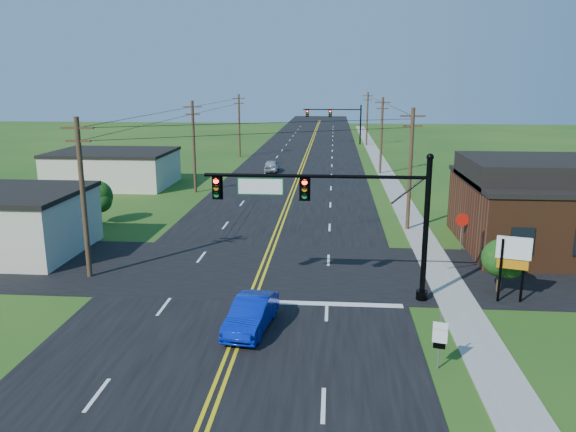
# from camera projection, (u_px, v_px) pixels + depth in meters

# --- Properties ---
(ground) EXTENTS (260.00, 260.00, 0.00)m
(ground) POSITION_uv_depth(u_px,v_px,m) (220.00, 372.00, 21.46)
(ground) COLOR #1C4313
(ground) RESTS_ON ground
(road_main) EXTENTS (16.00, 220.00, 0.04)m
(road_main) POSITION_uv_depth(u_px,v_px,m) (299.00, 170.00, 69.90)
(road_main) COLOR black
(road_main) RESTS_ON ground
(road_cross) EXTENTS (70.00, 10.00, 0.04)m
(road_cross) POSITION_uv_depth(u_px,v_px,m) (260.00, 269.00, 33.09)
(road_cross) COLOR black
(road_cross) RESTS_ON ground
(sidewalk) EXTENTS (2.00, 160.00, 0.08)m
(sidewalk) POSITION_uv_depth(u_px,v_px,m) (393.00, 186.00, 59.39)
(sidewalk) COLOR gray
(sidewalk) RESTS_ON ground
(signal_mast_main) EXTENTS (11.30, 0.60, 7.48)m
(signal_mast_main) POSITION_uv_depth(u_px,v_px,m) (336.00, 207.00, 27.76)
(signal_mast_main) COLOR black
(signal_mast_main) RESTS_ON ground
(signal_mast_far) EXTENTS (10.98, 0.60, 7.48)m
(signal_mast_far) POSITION_uv_depth(u_px,v_px,m) (335.00, 118.00, 97.56)
(signal_mast_far) COLOR black
(signal_mast_far) RESTS_ON ground
(brick_building) EXTENTS (14.20, 11.20, 4.70)m
(brick_building) POSITION_uv_depth(u_px,v_px,m) (574.00, 214.00, 36.78)
(brick_building) COLOR #522C17
(brick_building) RESTS_ON ground
(cream_bldg_near) EXTENTS (10.20, 8.20, 4.10)m
(cream_bldg_near) POSITION_uv_depth(u_px,v_px,m) (0.00, 222.00, 35.88)
(cream_bldg_near) COLOR beige
(cream_bldg_near) RESTS_ON ground
(cream_bldg_far) EXTENTS (12.20, 9.20, 3.70)m
(cream_bldg_far) POSITION_uv_depth(u_px,v_px,m) (114.00, 168.00, 59.34)
(cream_bldg_far) COLOR beige
(cream_bldg_far) RESTS_ON ground
(utility_pole_left_a) EXTENTS (1.80, 0.28, 9.00)m
(utility_pole_left_a) POSITION_uv_depth(u_px,v_px,m) (83.00, 195.00, 30.79)
(utility_pole_left_a) COLOR #3D281B
(utility_pole_left_a) RESTS_ON ground
(utility_pole_left_b) EXTENTS (1.80, 0.28, 9.00)m
(utility_pole_left_b) POSITION_uv_depth(u_px,v_px,m) (194.00, 145.00, 55.01)
(utility_pole_left_b) COLOR #3D281B
(utility_pole_left_b) RESTS_ON ground
(utility_pole_left_c) EXTENTS (1.80, 0.28, 9.00)m
(utility_pole_left_c) POSITION_uv_depth(u_px,v_px,m) (239.00, 124.00, 81.17)
(utility_pole_left_c) COLOR #3D281B
(utility_pole_left_c) RESTS_ON ground
(utility_pole_right_a) EXTENTS (1.80, 0.28, 9.00)m
(utility_pole_right_a) POSITION_uv_depth(u_px,v_px,m) (410.00, 167.00, 40.90)
(utility_pole_right_a) COLOR #3D281B
(utility_pole_right_a) RESTS_ON ground
(utility_pole_right_b) EXTENTS (1.80, 0.28, 9.00)m
(utility_pole_right_b) POSITION_uv_depth(u_px,v_px,m) (381.00, 134.00, 66.09)
(utility_pole_right_b) COLOR #3D281B
(utility_pole_right_b) RESTS_ON ground
(utility_pole_right_c) EXTENTS (1.80, 0.28, 9.00)m
(utility_pole_right_c) POSITION_uv_depth(u_px,v_px,m) (367.00, 118.00, 95.16)
(utility_pole_right_c) COLOR #3D281B
(utility_pole_right_c) RESTS_ON ground
(tree_right_back) EXTENTS (3.00, 3.00, 4.10)m
(tree_right_back) POSITION_uv_depth(u_px,v_px,m) (481.00, 187.00, 44.79)
(tree_right_back) COLOR #3D281B
(tree_right_back) RESTS_ON ground
(shrub_corner) EXTENTS (2.00, 2.00, 2.86)m
(shrub_corner) POSITION_uv_depth(u_px,v_px,m) (501.00, 258.00, 29.21)
(shrub_corner) COLOR #3D281B
(shrub_corner) RESTS_ON ground
(tree_left) EXTENTS (2.40, 2.40, 3.37)m
(tree_left) POSITION_uv_depth(u_px,v_px,m) (97.00, 196.00, 43.37)
(tree_left) COLOR #3D281B
(tree_left) RESTS_ON ground
(blue_car) EXTENTS (2.12, 4.56, 1.45)m
(blue_car) POSITION_uv_depth(u_px,v_px,m) (251.00, 315.00, 24.93)
(blue_car) COLOR #081FAE
(blue_car) RESTS_ON ground
(distant_car) EXTENTS (1.81, 4.24, 1.43)m
(distant_car) POSITION_uv_depth(u_px,v_px,m) (271.00, 166.00, 68.52)
(distant_car) COLOR #BABABF
(distant_car) RESTS_ON ground
(route_sign) EXTENTS (0.55, 0.17, 2.25)m
(route_sign) POSITION_uv_depth(u_px,v_px,m) (440.00, 338.00, 21.40)
(route_sign) COLOR slate
(route_sign) RESTS_ON ground
(stop_sign) EXTENTS (0.89, 0.11, 2.50)m
(stop_sign) POSITION_uv_depth(u_px,v_px,m) (462.00, 224.00, 36.50)
(stop_sign) COLOR slate
(stop_sign) RESTS_ON ground
(pylon_sign) EXTENTS (1.65, 0.68, 3.40)m
(pylon_sign) POSITION_uv_depth(u_px,v_px,m) (513.00, 255.00, 27.65)
(pylon_sign) COLOR black
(pylon_sign) RESTS_ON ground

